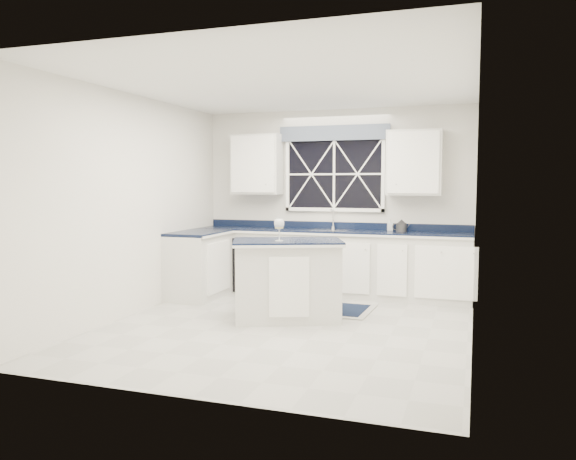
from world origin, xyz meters
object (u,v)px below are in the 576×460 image
(faucet, at_px, (333,218))
(dishwasher, at_px, (259,263))
(island, at_px, (287,279))
(soap_bottle, at_px, (390,225))
(kettle, at_px, (401,226))
(wine_glass, at_px, (279,224))

(faucet, bearing_deg, dishwasher, -169.98)
(island, distance_m, soap_bottle, 2.11)
(island, relative_size, kettle, 5.99)
(soap_bottle, bearing_deg, wine_glass, -116.67)
(wine_glass, bearing_deg, island, 74.04)
(dishwasher, height_order, kettle, kettle)
(dishwasher, bearing_deg, island, -58.12)
(faucet, bearing_deg, kettle, -7.37)
(faucet, height_order, soap_bottle, faucet)
(dishwasher, xyz_separation_m, island, (1.00, -1.60, 0.07))
(kettle, relative_size, wine_glass, 0.87)
(faucet, xyz_separation_m, wine_glass, (-0.15, -1.95, 0.04))
(wine_glass, bearing_deg, soap_bottle, 63.33)
(dishwasher, bearing_deg, faucet, 10.02)
(dishwasher, xyz_separation_m, wine_glass, (0.95, -1.76, 0.73))
(island, bearing_deg, kettle, 34.37)
(soap_bottle, bearing_deg, island, -117.54)
(dishwasher, relative_size, kettle, 3.35)
(faucet, xyz_separation_m, island, (-0.10, -1.79, -0.62))
(wine_glass, bearing_deg, kettle, 57.35)
(faucet, distance_m, kettle, 1.03)
(kettle, distance_m, soap_bottle, 0.23)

